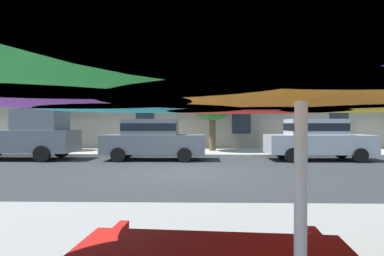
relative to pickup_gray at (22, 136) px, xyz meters
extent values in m
plane|color=#2D3033|center=(7.42, -3.70, -1.03)|extent=(120.00, 120.00, 0.00)
cube|color=#B2ADA3|center=(7.42, 3.10, -0.97)|extent=(56.00, 3.60, 0.12)
cube|color=gray|center=(7.42, 11.30, 6.97)|extent=(45.92, 12.00, 16.00)
cube|color=#6B6056|center=(7.42, 5.26, 2.17)|extent=(45.00, 0.08, 0.36)
cube|color=#6B6056|center=(7.42, 5.26, 5.37)|extent=(45.00, 0.08, 0.36)
cube|color=black|center=(-1.18, 5.27, 7.37)|extent=(1.10, 0.06, 14.80)
cube|color=black|center=(4.55, 5.27, 7.37)|extent=(1.10, 0.06, 14.80)
cube|color=black|center=(10.29, 5.27, 7.37)|extent=(1.10, 0.06, 14.80)
cube|color=black|center=(16.03, 5.27, 7.37)|extent=(1.10, 0.06, 14.80)
cube|color=slate|center=(-0.24, 0.00, -0.21)|extent=(5.10, 1.90, 0.96)
cube|color=slate|center=(0.86, 0.00, 0.72)|extent=(1.90, 1.75, 0.90)
cylinder|color=black|center=(1.34, -0.95, -0.69)|extent=(0.68, 0.22, 0.68)
cylinder|color=black|center=(1.34, 0.95, -0.69)|extent=(0.68, 0.22, 0.68)
cube|color=slate|center=(5.84, 0.00, -0.33)|extent=(4.40, 1.76, 0.80)
cube|color=slate|center=(5.69, 0.00, 0.41)|extent=(2.30, 1.55, 0.68)
cube|color=black|center=(5.69, 0.00, 0.41)|extent=(2.32, 1.57, 0.32)
cylinder|color=black|center=(7.20, 0.88, -0.73)|extent=(0.60, 0.22, 0.60)
cylinder|color=black|center=(7.20, -0.88, -0.73)|extent=(0.60, 0.22, 0.60)
cylinder|color=black|center=(4.47, 0.88, -0.73)|extent=(0.60, 0.22, 0.60)
cylinder|color=black|center=(4.47, -0.88, -0.73)|extent=(0.60, 0.22, 0.60)
cube|color=#A8AAB2|center=(12.93, 0.00, -0.33)|extent=(4.40, 1.76, 0.80)
cube|color=#A8AAB2|center=(12.78, 0.00, 0.41)|extent=(2.30, 1.55, 0.68)
cube|color=black|center=(12.78, 0.00, 0.41)|extent=(2.32, 1.57, 0.32)
cylinder|color=black|center=(14.30, 0.88, -0.73)|extent=(0.60, 0.22, 0.60)
cylinder|color=black|center=(14.30, -0.88, -0.73)|extent=(0.60, 0.22, 0.60)
cylinder|color=black|center=(11.57, 0.88, -0.73)|extent=(0.60, 0.22, 0.60)
cylinder|color=black|center=(11.57, -0.88, -0.73)|extent=(0.60, 0.22, 0.60)
cylinder|color=#4C3823|center=(-0.88, 3.32, -0.06)|extent=(0.30, 0.30, 1.94)
sphere|color=#236023|center=(-0.55, 3.30, 1.80)|extent=(2.00, 2.00, 2.00)
sphere|color=#236023|center=(-0.99, 3.00, 1.79)|extent=(1.76, 1.76, 1.76)
cylinder|color=brown|center=(8.51, 3.63, 0.16)|extent=(0.35, 0.35, 2.37)
sphere|color=#236023|center=(8.58, 3.53, 2.75)|extent=(2.30, 2.30, 2.30)
sphere|color=#236023|center=(8.58, 3.27, 2.16)|extent=(2.82, 2.82, 2.82)
sphere|color=#236023|center=(8.76, 3.26, 2.36)|extent=(1.94, 1.94, 1.94)
sphere|color=#236023|center=(8.86, 3.29, 2.65)|extent=(2.73, 2.73, 2.73)
cylinder|color=silver|center=(8.28, -12.70, 0.06)|extent=(0.06, 0.06, 2.18)
cone|color=red|center=(8.28, -11.46, 0.90)|extent=(1.49, 1.49, 0.49)
cone|color=#199EB2|center=(7.40, -11.82, 0.90)|extent=(1.49, 1.49, 0.49)
cone|color=#662D9E|center=(7.03, -12.70, 0.90)|extent=(1.49, 1.49, 0.49)
cone|color=orange|center=(8.28, -12.70, 0.94)|extent=(1.86, 1.86, 0.57)
camera|label=1|loc=(7.81, -14.22, 0.55)|focal=30.67mm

